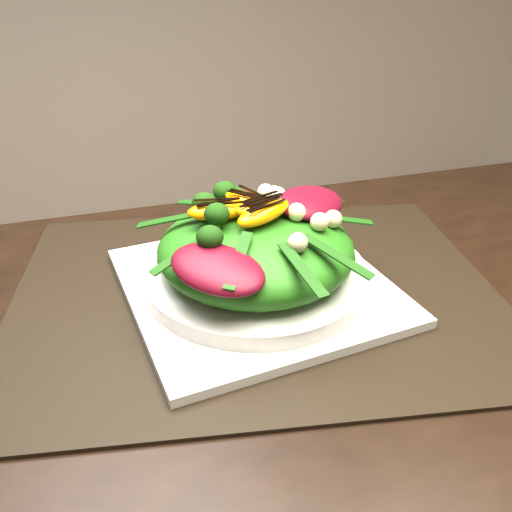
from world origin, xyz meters
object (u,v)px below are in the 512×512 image
object	(u,v)px
dining_table	(177,452)
plate_base	(256,286)
placemat	(256,291)
lettuce_mound	(256,249)
salad_bowl	(256,275)
orange_segment	(255,204)

from	to	relation	value
dining_table	plate_base	distance (m)	0.22
dining_table	placemat	xyz separation A→B (m)	(0.12, 0.18, 0.02)
placemat	plate_base	bearing A→B (deg)	0.00
dining_table	lettuce_mound	size ratio (longest dim) A/B	7.51
lettuce_mound	salad_bowl	bearing A→B (deg)	0.00
salad_bowl	lettuce_mound	bearing A→B (deg)	0.00
placemat	plate_base	size ratio (longest dim) A/B	1.94
dining_table	orange_segment	xyz separation A→B (m)	(0.13, 0.19, 0.12)
placemat	salad_bowl	xyz separation A→B (m)	(0.00, 0.00, 0.02)
dining_table	orange_segment	bearing A→B (deg)	56.90
salad_bowl	lettuce_mound	xyz separation A→B (m)	(0.00, 0.00, 0.03)
salad_bowl	placemat	bearing A→B (deg)	180.00
placemat	salad_bowl	distance (m)	0.02
lettuce_mound	orange_segment	world-z (taller)	orange_segment
salad_bowl	plate_base	bearing A→B (deg)	0.00
plate_base	dining_table	bearing A→B (deg)	-124.68
salad_bowl	lettuce_mound	distance (m)	0.03
dining_table	salad_bowl	bearing A→B (deg)	55.32
plate_base	lettuce_mound	size ratio (longest dim) A/B	1.30
placemat	orange_segment	world-z (taller)	orange_segment
lettuce_mound	orange_segment	xyz separation A→B (m)	(0.00, 0.02, 0.04)
placemat	lettuce_mound	distance (m)	0.06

